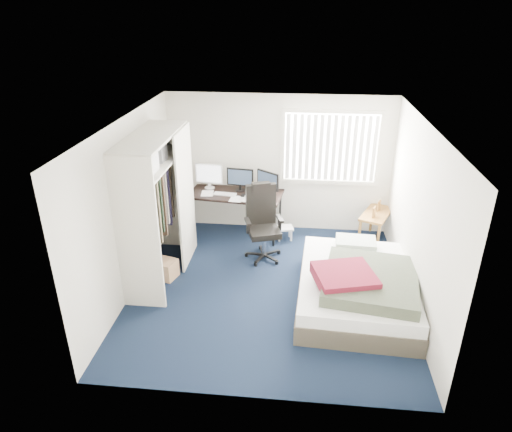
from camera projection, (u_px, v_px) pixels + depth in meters
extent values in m
plane|color=black|center=(269.00, 288.00, 6.83)|extent=(4.20, 4.20, 0.00)
plane|color=silver|center=(279.00, 164.00, 8.19)|extent=(4.00, 0.00, 4.00)
plane|color=silver|center=(253.00, 303.00, 4.41)|extent=(4.00, 0.00, 4.00)
plane|color=silver|center=(130.00, 207.00, 6.49)|extent=(0.00, 4.20, 4.20)
plane|color=silver|center=(418.00, 219.00, 6.12)|extent=(0.00, 4.20, 4.20)
plane|color=white|center=(271.00, 123.00, 5.77)|extent=(4.20, 4.20, 0.00)
cube|color=white|center=(331.00, 147.00, 7.94)|extent=(1.60, 0.02, 1.20)
cube|color=beige|center=(333.00, 111.00, 7.65)|extent=(1.72, 0.06, 0.06)
cube|color=beige|center=(328.00, 182.00, 8.18)|extent=(1.72, 0.06, 0.06)
cube|color=white|center=(331.00, 148.00, 7.89)|extent=(1.60, 0.04, 1.16)
cube|color=beige|center=(137.00, 236.00, 5.98)|extent=(0.60, 0.04, 2.20)
cube|color=beige|center=(174.00, 187.00, 7.61)|extent=(0.60, 0.04, 2.20)
cube|color=beige|center=(150.00, 136.00, 6.33)|extent=(0.60, 1.80, 0.04)
cube|color=beige|center=(153.00, 162.00, 6.49)|extent=(0.56, 1.74, 0.03)
cylinder|color=silver|center=(154.00, 170.00, 6.54)|extent=(0.03, 1.72, 0.03)
cube|color=#26262B|center=(155.00, 202.00, 6.64)|extent=(0.38, 1.10, 0.90)
cube|color=beige|center=(186.00, 198.00, 7.17)|extent=(0.03, 0.90, 2.20)
cube|color=white|center=(142.00, 163.00, 6.03)|extent=(0.38, 0.30, 0.24)
cube|color=gray|center=(153.00, 153.00, 6.48)|extent=(0.34, 0.28, 0.22)
cube|color=black|center=(236.00, 194.00, 8.13)|extent=(1.72, 0.95, 0.04)
cylinder|color=black|center=(190.00, 218.00, 8.16)|extent=(0.04, 0.04, 0.77)
cylinder|color=black|center=(202.00, 204.00, 8.73)|extent=(0.04, 0.04, 0.77)
cylinder|color=black|center=(274.00, 226.00, 7.86)|extent=(0.04, 0.04, 0.77)
cylinder|color=black|center=(280.00, 211.00, 8.43)|extent=(0.04, 0.04, 0.77)
cube|color=white|center=(209.00, 174.00, 8.22)|extent=(0.50, 0.09, 0.36)
cube|color=white|center=(209.00, 174.00, 8.22)|extent=(0.45, 0.06, 0.31)
cube|color=black|center=(240.00, 177.00, 8.11)|extent=(0.48, 0.09, 0.32)
cube|color=#1E2838|center=(240.00, 177.00, 8.11)|extent=(0.43, 0.06, 0.27)
cube|color=black|center=(268.00, 180.00, 7.97)|extent=(0.48, 0.09, 0.32)
cube|color=#1E2838|center=(268.00, 180.00, 7.97)|extent=(0.43, 0.06, 0.27)
cube|color=white|center=(225.00, 194.00, 8.05)|extent=(0.41, 0.19, 0.02)
cube|color=black|center=(243.00, 195.00, 7.98)|extent=(0.07, 0.11, 0.02)
cylinder|color=silver|center=(253.00, 191.00, 7.97)|extent=(0.08, 0.08, 0.16)
cube|color=white|center=(236.00, 193.00, 8.12)|extent=(0.33, 0.31, 0.00)
cube|color=black|center=(264.00, 254.00, 7.63)|extent=(0.75, 0.75, 0.12)
cylinder|color=silver|center=(264.00, 244.00, 7.54)|extent=(0.06, 0.06, 0.39)
cube|color=black|center=(264.00, 231.00, 7.45)|extent=(0.62, 0.62, 0.10)
cube|color=black|center=(261.00, 204.00, 7.48)|extent=(0.50, 0.25, 0.69)
cube|color=black|center=(261.00, 187.00, 7.36)|extent=(0.32, 0.20, 0.16)
cube|color=black|center=(248.00, 222.00, 7.31)|extent=(0.15, 0.28, 0.04)
cube|color=black|center=(280.00, 219.00, 7.41)|extent=(0.15, 0.28, 0.04)
cube|color=white|center=(285.00, 228.00, 8.16)|extent=(0.34, 0.30, 0.03)
cylinder|color=white|center=(279.00, 236.00, 8.13)|extent=(0.04, 0.04, 0.22)
cylinder|color=white|center=(278.00, 232.00, 8.27)|extent=(0.04, 0.04, 0.22)
cylinder|color=white|center=(291.00, 235.00, 8.15)|extent=(0.04, 0.04, 0.22)
cylinder|color=white|center=(290.00, 231.00, 8.29)|extent=(0.04, 0.04, 0.22)
cube|color=brown|center=(376.00, 214.00, 7.97)|extent=(0.69, 0.91, 0.04)
cube|color=brown|center=(359.00, 234.00, 7.87)|extent=(0.05, 0.05, 0.52)
cube|color=brown|center=(371.00, 218.00, 8.44)|extent=(0.05, 0.05, 0.52)
cube|color=brown|center=(378.00, 239.00, 7.72)|extent=(0.05, 0.05, 0.52)
cube|color=brown|center=(389.00, 222.00, 8.30)|extent=(0.05, 0.05, 0.52)
cube|color=brown|center=(374.00, 212.00, 7.77)|extent=(0.07, 0.14, 0.18)
cube|color=brown|center=(379.00, 206.00, 8.01)|extent=(0.07, 0.14, 0.18)
cube|color=#403A2E|center=(355.00, 294.00, 6.47)|extent=(1.70, 2.20, 0.28)
cube|color=white|center=(357.00, 280.00, 6.37)|extent=(1.66, 2.16, 0.19)
cube|color=#AAB3A5|center=(356.00, 244.00, 7.00)|extent=(0.62, 0.43, 0.14)
cube|color=#394030|center=(370.00, 281.00, 6.06)|extent=(1.38, 1.49, 0.18)
cube|color=maroon|center=(344.00, 277.00, 5.98)|extent=(0.91, 0.87, 0.16)
cube|color=tan|center=(164.00, 269.00, 7.06)|extent=(0.46, 0.39, 0.29)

